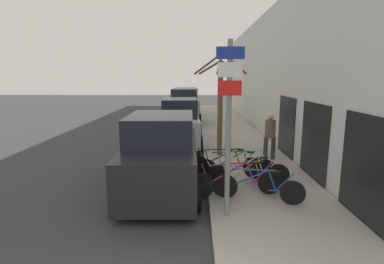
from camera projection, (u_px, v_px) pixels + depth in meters
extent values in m
plane|color=#333335|center=(182.00, 146.00, 14.08)|extent=(80.00, 80.00, 0.00)
cube|color=#9E9B93|center=(230.00, 133.00, 16.78)|extent=(3.20, 32.00, 0.15)
cube|color=silver|center=(264.00, 76.00, 16.18)|extent=(0.20, 32.00, 6.50)
cube|color=black|center=(366.00, 169.00, 6.25)|extent=(0.03, 2.00, 2.27)
cube|color=black|center=(314.00, 141.00, 9.02)|extent=(0.03, 2.00, 2.27)
cube|color=black|center=(286.00, 126.00, 11.79)|extent=(0.03, 2.00, 2.27)
cylinder|color=gray|center=(228.00, 132.00, 6.31)|extent=(0.11, 0.11, 3.77)
cube|color=navy|center=(230.00, 53.00, 5.96)|extent=(0.57, 0.02, 0.25)
cube|color=white|center=(230.00, 70.00, 6.02)|extent=(0.50, 0.02, 0.30)
cube|color=red|center=(230.00, 88.00, 6.08)|extent=(0.49, 0.02, 0.30)
cylinder|color=black|center=(226.00, 186.00, 7.58)|extent=(0.59, 0.20, 0.61)
cylinder|color=black|center=(293.00, 193.00, 7.14)|extent=(0.59, 0.20, 0.61)
cylinder|color=#1E4799|center=(250.00, 178.00, 7.37)|extent=(0.88, 0.28, 0.50)
cylinder|color=#1E4799|center=(254.00, 170.00, 7.30)|extent=(1.02, 0.32, 0.08)
cylinder|color=#1E4799|center=(272.00, 181.00, 7.22)|extent=(0.20, 0.09, 0.44)
cylinder|color=#1E4799|center=(280.00, 191.00, 7.21)|extent=(0.55, 0.18, 0.07)
cylinder|color=#1E4799|center=(284.00, 183.00, 7.15)|extent=(0.42, 0.14, 0.49)
cylinder|color=#1E4799|center=(229.00, 177.00, 7.51)|extent=(0.19, 0.08, 0.52)
cube|color=black|center=(276.00, 172.00, 7.16)|extent=(0.21, 0.13, 0.04)
cylinder|color=#99999E|center=(233.00, 167.00, 7.45)|extent=(0.14, 0.43, 0.02)
cylinder|color=black|center=(202.00, 186.00, 7.52)|extent=(0.67, 0.14, 0.67)
cylinder|color=black|center=(270.00, 182.00, 7.78)|extent=(0.67, 0.14, 0.67)
cylinder|color=#8C1E72|center=(228.00, 173.00, 7.56)|extent=(1.01, 0.20, 0.55)
cylinder|color=#8C1E72|center=(232.00, 164.00, 7.53)|extent=(1.17, 0.22, 0.09)
cylinder|color=#8C1E72|center=(251.00, 173.00, 7.65)|extent=(0.22, 0.07, 0.48)
cylinder|color=#8C1E72|center=(259.00, 182.00, 7.73)|extent=(0.64, 0.13, 0.08)
cylinder|color=#8C1E72|center=(262.00, 173.00, 7.70)|extent=(0.47, 0.10, 0.54)
cylinder|color=#8C1E72|center=(205.00, 175.00, 7.49)|extent=(0.22, 0.07, 0.58)
cube|color=black|center=(254.00, 163.00, 7.62)|extent=(0.21, 0.11, 0.04)
cylinder|color=#99999E|center=(209.00, 164.00, 7.45)|extent=(0.09, 0.44, 0.02)
cylinder|color=black|center=(223.00, 184.00, 7.72)|extent=(0.58, 0.25, 0.61)
cylinder|color=black|center=(271.00, 178.00, 8.22)|extent=(0.58, 0.25, 0.61)
cylinder|color=orange|center=(242.00, 171.00, 7.85)|extent=(0.79, 0.33, 0.50)
cylinder|color=orange|center=(245.00, 163.00, 7.84)|extent=(0.91, 0.38, 0.08)
cylinder|color=orange|center=(258.00, 170.00, 8.02)|extent=(0.18, 0.10, 0.44)
cylinder|color=orange|center=(263.00, 178.00, 8.12)|extent=(0.49, 0.21, 0.07)
cylinder|color=orange|center=(266.00, 170.00, 8.11)|extent=(0.38, 0.17, 0.49)
cylinder|color=orange|center=(226.00, 174.00, 7.70)|extent=(0.18, 0.09, 0.52)
cube|color=black|center=(261.00, 162.00, 8.00)|extent=(0.22, 0.15, 0.04)
cylinder|color=#99999E|center=(229.00, 164.00, 7.67)|extent=(0.18, 0.42, 0.02)
cylinder|color=black|center=(218.00, 176.00, 8.25)|extent=(0.66, 0.08, 0.66)
cylinder|color=black|center=(278.00, 175.00, 8.33)|extent=(0.66, 0.08, 0.66)
cylinder|color=#B7B7BC|center=(241.00, 165.00, 8.22)|extent=(0.94, 0.10, 0.54)
cylinder|color=#B7B7BC|center=(244.00, 157.00, 8.19)|extent=(1.09, 0.11, 0.09)
cylinder|color=#B7B7BC|center=(261.00, 166.00, 8.25)|extent=(0.20, 0.05, 0.47)
cylinder|color=#B7B7BC|center=(268.00, 175.00, 8.31)|extent=(0.59, 0.07, 0.08)
cylinder|color=#B7B7BC|center=(271.00, 167.00, 8.27)|extent=(0.44, 0.06, 0.53)
cylinder|color=#B7B7BC|center=(221.00, 167.00, 8.20)|extent=(0.20, 0.05, 0.57)
cube|color=black|center=(264.00, 157.00, 8.21)|extent=(0.20, 0.09, 0.04)
cylinder|color=#99999E|center=(225.00, 157.00, 8.15)|extent=(0.05, 0.44, 0.02)
cylinder|color=black|center=(205.00, 171.00, 8.64)|extent=(0.71, 0.05, 0.71)
cylinder|color=black|center=(265.00, 172.00, 8.58)|extent=(0.71, 0.05, 0.71)
cylinder|color=#197233|center=(228.00, 160.00, 8.56)|extent=(0.96, 0.06, 0.58)
cylinder|color=#197233|center=(231.00, 152.00, 8.51)|extent=(1.11, 0.06, 0.09)
cylinder|color=#197233|center=(247.00, 161.00, 8.54)|extent=(0.21, 0.04, 0.51)
cylinder|color=#197233|center=(254.00, 171.00, 8.58)|extent=(0.60, 0.04, 0.08)
cylinder|color=#197233|center=(258.00, 162.00, 8.54)|extent=(0.45, 0.04, 0.57)
cylinder|color=#197233|center=(208.00, 161.00, 8.58)|extent=(0.20, 0.04, 0.61)
cube|color=black|center=(250.00, 152.00, 8.49)|extent=(0.20, 0.08, 0.04)
cylinder|color=#99999E|center=(211.00, 151.00, 8.52)|extent=(0.03, 0.44, 0.02)
cylinder|color=black|center=(198.00, 166.00, 9.15)|extent=(0.67, 0.07, 0.67)
cylinder|color=black|center=(254.00, 167.00, 9.04)|extent=(0.67, 0.07, 0.67)
cylinder|color=black|center=(219.00, 157.00, 9.05)|extent=(0.95, 0.08, 0.55)
cylinder|color=black|center=(222.00, 149.00, 9.00)|extent=(1.10, 0.09, 0.09)
cylinder|color=black|center=(237.00, 158.00, 9.02)|extent=(0.20, 0.05, 0.48)
cylinder|color=black|center=(244.00, 166.00, 9.06)|extent=(0.60, 0.06, 0.08)
cylinder|color=black|center=(247.00, 159.00, 9.01)|extent=(0.45, 0.05, 0.54)
cylinder|color=black|center=(201.00, 157.00, 9.09)|extent=(0.20, 0.04, 0.58)
cube|color=black|center=(241.00, 150.00, 8.97)|extent=(0.20, 0.09, 0.04)
cylinder|color=#99999E|center=(204.00, 148.00, 9.04)|extent=(0.05, 0.44, 0.02)
cube|color=black|center=(162.00, 162.00, 8.49)|extent=(1.97, 4.59, 1.20)
cube|color=black|center=(161.00, 129.00, 8.13)|extent=(1.75, 2.40, 0.79)
cylinder|color=black|center=(138.00, 164.00, 9.96)|extent=(0.23, 0.67, 0.67)
cylinder|color=black|center=(195.00, 164.00, 9.97)|extent=(0.23, 0.67, 0.67)
cylinder|color=black|center=(118.00, 197.00, 7.18)|extent=(0.23, 0.67, 0.67)
cylinder|color=black|center=(197.00, 197.00, 7.19)|extent=(0.23, 0.67, 0.67)
cube|color=#B2B7BC|center=(180.00, 128.00, 14.19)|extent=(1.93, 4.29, 1.17)
cube|color=black|center=(180.00, 108.00, 13.85)|extent=(1.66, 2.27, 0.84)
cylinder|color=black|center=(164.00, 132.00, 15.53)|extent=(0.25, 0.69, 0.68)
cylinder|color=black|center=(197.00, 132.00, 15.59)|extent=(0.25, 0.69, 0.68)
cylinder|color=black|center=(160.00, 143.00, 12.96)|extent=(0.25, 0.69, 0.68)
cylinder|color=black|center=(200.00, 143.00, 13.02)|extent=(0.25, 0.69, 0.68)
cube|color=#144728|center=(185.00, 114.00, 19.54)|extent=(1.94, 4.48, 1.30)
cube|color=black|center=(185.00, 96.00, 19.16)|extent=(1.68, 2.36, 0.97)
cylinder|color=black|center=(174.00, 118.00, 21.02)|extent=(0.25, 0.64, 0.63)
cylinder|color=black|center=(199.00, 118.00, 20.92)|extent=(0.25, 0.64, 0.63)
cylinder|color=black|center=(169.00, 124.00, 18.34)|extent=(0.25, 0.64, 0.63)
cylinder|color=black|center=(198.00, 125.00, 18.24)|extent=(0.25, 0.64, 0.63)
cube|color=silver|center=(186.00, 106.00, 24.60)|extent=(2.08, 4.29, 1.26)
cube|color=black|center=(186.00, 93.00, 24.24)|extent=(1.79, 2.26, 0.88)
cylinder|color=black|center=(175.00, 110.00, 25.94)|extent=(0.25, 0.69, 0.68)
cylinder|color=black|center=(196.00, 110.00, 26.00)|extent=(0.25, 0.69, 0.68)
cylinder|color=black|center=(174.00, 114.00, 23.38)|extent=(0.25, 0.69, 0.68)
cylinder|color=black|center=(198.00, 114.00, 23.44)|extent=(0.25, 0.69, 0.68)
cylinder|color=#333338|center=(266.00, 148.00, 11.11)|extent=(0.16, 0.16, 0.83)
cylinder|color=#333338|center=(273.00, 148.00, 11.14)|extent=(0.16, 0.16, 0.83)
cylinder|color=brown|center=(270.00, 129.00, 10.99)|extent=(0.38, 0.38, 0.66)
sphere|color=tan|center=(271.00, 117.00, 10.91)|extent=(0.22, 0.22, 0.22)
cylinder|color=brown|center=(220.00, 115.00, 11.58)|extent=(0.20, 0.20, 3.14)
cylinder|color=brown|center=(219.00, 66.00, 11.59)|extent=(0.16, 0.76, 0.64)
cylinder|color=brown|center=(210.00, 67.00, 11.35)|extent=(0.87, 0.28, 0.55)
cylinder|color=brown|center=(230.00, 67.00, 11.15)|extent=(0.76, 0.27, 0.56)
cylinder|color=brown|center=(234.00, 63.00, 11.23)|extent=(1.03, 0.10, 0.85)
cylinder|color=brown|center=(207.00, 64.00, 11.44)|extent=(1.06, 0.51, 0.79)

